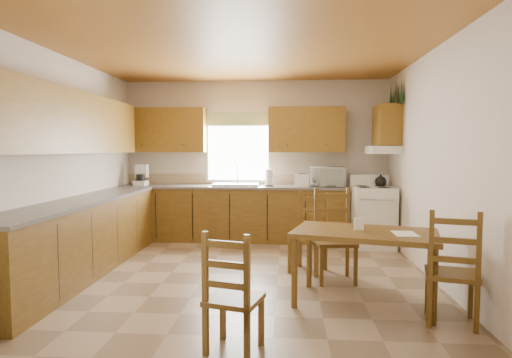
# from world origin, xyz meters

# --- Properties ---
(floor) EXTENTS (4.50, 4.50, 0.00)m
(floor) POSITION_xyz_m (0.00, 0.00, 0.00)
(floor) COLOR #876E51
(floor) RESTS_ON ground
(ceiling) EXTENTS (4.50, 4.50, 0.00)m
(ceiling) POSITION_xyz_m (0.00, 0.00, 2.70)
(ceiling) COLOR #9F6524
(ceiling) RESTS_ON floor
(wall_left) EXTENTS (4.50, 4.50, 0.00)m
(wall_left) POSITION_xyz_m (-2.25, 0.00, 1.35)
(wall_left) COLOR beige
(wall_left) RESTS_ON floor
(wall_right) EXTENTS (4.50, 4.50, 0.00)m
(wall_right) POSITION_xyz_m (2.25, 0.00, 1.35)
(wall_right) COLOR beige
(wall_right) RESTS_ON floor
(wall_back) EXTENTS (4.50, 4.50, 0.00)m
(wall_back) POSITION_xyz_m (0.00, 2.25, 1.35)
(wall_back) COLOR beige
(wall_back) RESTS_ON floor
(wall_front) EXTENTS (4.50, 4.50, 0.00)m
(wall_front) POSITION_xyz_m (0.00, -2.25, 1.35)
(wall_front) COLOR beige
(wall_front) RESTS_ON floor
(lower_cab_back) EXTENTS (3.75, 0.60, 0.88)m
(lower_cab_back) POSITION_xyz_m (-0.38, 1.95, 0.44)
(lower_cab_back) COLOR brown
(lower_cab_back) RESTS_ON floor
(lower_cab_left) EXTENTS (0.60, 3.60, 0.88)m
(lower_cab_left) POSITION_xyz_m (-1.95, -0.15, 0.44)
(lower_cab_left) COLOR brown
(lower_cab_left) RESTS_ON floor
(counter_back) EXTENTS (3.75, 0.63, 0.04)m
(counter_back) POSITION_xyz_m (-0.38, 1.95, 0.90)
(counter_back) COLOR #59544F
(counter_back) RESTS_ON lower_cab_back
(counter_left) EXTENTS (0.63, 3.60, 0.04)m
(counter_left) POSITION_xyz_m (-1.95, -0.15, 0.90)
(counter_left) COLOR #59544F
(counter_left) RESTS_ON lower_cab_left
(backsplash) EXTENTS (3.75, 0.01, 0.18)m
(backsplash) POSITION_xyz_m (-0.38, 2.24, 1.01)
(backsplash) COLOR #9D8462
(backsplash) RESTS_ON counter_back
(upper_cab_back_left) EXTENTS (1.41, 0.33, 0.75)m
(upper_cab_back_left) POSITION_xyz_m (-1.55, 2.08, 1.85)
(upper_cab_back_left) COLOR brown
(upper_cab_back_left) RESTS_ON wall_back
(upper_cab_back_right) EXTENTS (1.25, 0.33, 0.75)m
(upper_cab_back_right) POSITION_xyz_m (0.86, 2.08, 1.85)
(upper_cab_back_right) COLOR brown
(upper_cab_back_right) RESTS_ON wall_back
(upper_cab_left) EXTENTS (0.33, 3.60, 0.75)m
(upper_cab_left) POSITION_xyz_m (-2.08, -0.15, 1.85)
(upper_cab_left) COLOR brown
(upper_cab_left) RESTS_ON wall_left
(upper_cab_stove) EXTENTS (0.33, 0.62, 0.62)m
(upper_cab_stove) POSITION_xyz_m (2.08, 1.65, 1.90)
(upper_cab_stove) COLOR brown
(upper_cab_stove) RESTS_ON wall_right
(range_hood) EXTENTS (0.44, 0.62, 0.12)m
(range_hood) POSITION_xyz_m (2.03, 1.65, 1.52)
(range_hood) COLOR silver
(range_hood) RESTS_ON wall_right
(window_frame) EXTENTS (1.13, 0.02, 1.18)m
(window_frame) POSITION_xyz_m (-0.30, 2.22, 1.55)
(window_frame) COLOR silver
(window_frame) RESTS_ON wall_back
(window_pane) EXTENTS (1.05, 0.01, 1.10)m
(window_pane) POSITION_xyz_m (-0.30, 2.21, 1.55)
(window_pane) COLOR white
(window_pane) RESTS_ON wall_back
(window_valance) EXTENTS (1.19, 0.01, 0.24)m
(window_valance) POSITION_xyz_m (-0.30, 2.19, 2.05)
(window_valance) COLOR #527738
(window_valance) RESTS_ON wall_back
(sink_basin) EXTENTS (0.75, 0.45, 0.04)m
(sink_basin) POSITION_xyz_m (-0.30, 1.95, 0.94)
(sink_basin) COLOR silver
(sink_basin) RESTS_ON counter_back
(pine_decal_a) EXTENTS (0.22, 0.22, 0.36)m
(pine_decal_a) POSITION_xyz_m (2.21, 1.33, 2.38)
(pine_decal_a) COLOR #143416
(pine_decal_a) RESTS_ON wall_right
(pine_decal_b) EXTENTS (0.22, 0.22, 0.36)m
(pine_decal_b) POSITION_xyz_m (2.21, 1.65, 2.42)
(pine_decal_b) COLOR #143416
(pine_decal_b) RESTS_ON wall_right
(pine_decal_c) EXTENTS (0.22, 0.22, 0.36)m
(pine_decal_c) POSITION_xyz_m (2.21, 1.97, 2.38)
(pine_decal_c) COLOR #143416
(pine_decal_c) RESTS_ON wall_right
(stove) EXTENTS (0.65, 0.67, 0.93)m
(stove) POSITION_xyz_m (1.88, 1.61, 0.46)
(stove) COLOR silver
(stove) RESTS_ON floor
(coffeemaker) EXTENTS (0.22, 0.25, 0.32)m
(coffeemaker) POSITION_xyz_m (-1.92, 1.92, 1.08)
(coffeemaker) COLOR silver
(coffeemaker) RESTS_ON counter_back
(paper_towel) EXTENTS (0.16, 0.16, 0.28)m
(paper_towel) POSITION_xyz_m (0.25, 1.91, 1.06)
(paper_towel) COLOR white
(paper_towel) RESTS_ON counter_back
(toaster) EXTENTS (0.27, 0.19, 0.20)m
(toaster) POSITION_xyz_m (0.80, 1.95, 1.02)
(toaster) COLOR silver
(toaster) RESTS_ON counter_back
(microwave) EXTENTS (0.55, 0.40, 0.32)m
(microwave) POSITION_xyz_m (1.21, 1.95, 1.08)
(microwave) COLOR silver
(microwave) RESTS_ON counter_back
(dining_table) EXTENTS (1.52, 1.11, 0.73)m
(dining_table) POSITION_xyz_m (1.31, -0.92, 0.37)
(dining_table) COLOR brown
(dining_table) RESTS_ON floor
(chair_near_left) EXTENTS (0.47, 0.46, 0.92)m
(chair_near_left) POSITION_xyz_m (0.15, -1.99, 0.46)
(chair_near_left) COLOR brown
(chair_near_left) RESTS_ON floor
(chair_near_right) EXTENTS (0.51, 0.50, 1.01)m
(chair_near_right) POSITION_xyz_m (1.99, -1.34, 0.50)
(chair_near_right) COLOR brown
(chair_near_right) RESTS_ON floor
(chair_far_left) EXTENTS (0.49, 0.47, 1.06)m
(chair_far_left) POSITION_xyz_m (1.10, -0.20, 0.53)
(chair_far_left) COLOR brown
(chair_far_left) RESTS_ON floor
(chair_far_right) EXTENTS (0.53, 0.52, 0.97)m
(chair_far_right) POSITION_xyz_m (0.81, 0.17, 0.49)
(chair_far_right) COLOR brown
(chair_far_right) RESTS_ON floor
(table_paper) EXTENTS (0.21, 0.28, 0.00)m
(table_paper) POSITION_xyz_m (1.66, -1.05, 0.73)
(table_paper) COLOR white
(table_paper) RESTS_ON dining_table
(table_card) EXTENTS (0.09, 0.03, 0.12)m
(table_card) POSITION_xyz_m (1.26, -0.89, 0.79)
(table_card) COLOR white
(table_card) RESTS_ON dining_table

